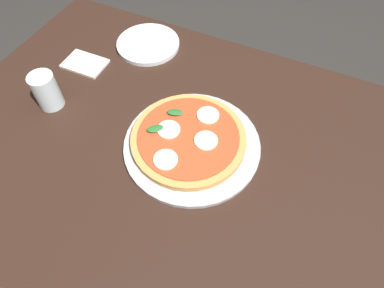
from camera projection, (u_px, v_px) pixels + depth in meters
The scene contains 7 objects.
ground_plane at pixel (183, 242), 1.49m from camera, with size 6.00×6.00×0.00m, color #2D2B28.
dining_table at pixel (177, 166), 0.96m from camera, with size 1.31×0.92×0.75m.
serving_tray at pixel (192, 145), 0.86m from camera, with size 0.35×0.35×0.01m, color #B2B2B7.
pizza at pixel (188, 138), 0.86m from camera, with size 0.30×0.30×0.03m.
plate_white at pixel (148, 44), 1.10m from camera, with size 0.21×0.21×0.01m, color white.
napkin at pixel (85, 64), 1.05m from camera, with size 0.13×0.09×0.01m, color white.
glass_cup at pixel (46, 91), 0.91m from camera, with size 0.07×0.07×0.10m, color silver.
Camera 1 is at (0.25, -0.43, 1.47)m, focal length 31.09 mm.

